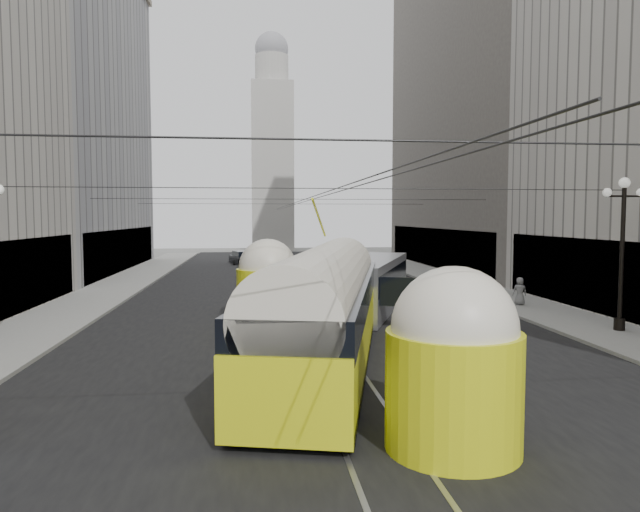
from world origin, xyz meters
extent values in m
cube|color=black|center=(0.00, 32.50, 0.00)|extent=(20.00, 85.00, 0.02)
cube|color=gray|center=(-12.00, 36.00, 0.07)|extent=(4.00, 72.00, 0.15)
cube|color=gray|center=(12.00, 36.00, 0.07)|extent=(4.00, 72.00, 0.15)
cube|color=gray|center=(-0.75, 32.50, 0.00)|extent=(0.12, 85.00, 0.04)
cube|color=gray|center=(0.75, 32.50, 0.00)|extent=(0.12, 85.00, 0.04)
cube|color=black|center=(-14.05, 24.00, 2.00)|extent=(0.10, 18.00, 3.60)
cube|color=#999999|center=(-20.00, 48.00, 14.00)|extent=(12.00, 28.00, 28.00)
cube|color=black|center=(-14.05, 48.00, 2.00)|extent=(0.10, 25.20, 3.60)
cube|color=black|center=(14.05, 22.00, 2.00)|extent=(0.10, 18.00, 3.60)
cube|color=#514C47|center=(20.00, 48.00, 16.00)|extent=(12.00, 32.00, 32.00)
cube|color=black|center=(14.05, 48.00, 2.00)|extent=(0.10, 28.80, 3.60)
cube|color=#B2AFA8|center=(0.00, 80.00, 12.00)|extent=(6.00, 6.00, 24.00)
cylinder|color=#B2AFA8|center=(0.00, 80.00, 26.00)|extent=(4.80, 4.80, 4.00)
sphere|color=gray|center=(0.00, 80.00, 28.96)|extent=(4.80, 4.80, 4.80)
cylinder|color=black|center=(12.60, 18.00, 3.15)|extent=(0.18, 0.18, 6.00)
cylinder|color=black|center=(12.60, 18.00, 0.40)|extent=(0.44, 0.44, 0.50)
cylinder|color=black|center=(12.60, 18.00, 5.75)|extent=(1.60, 0.08, 0.08)
sphere|color=white|center=(12.60, 18.00, 6.30)|extent=(0.44, 0.44, 0.44)
sphere|color=white|center=(11.85, 18.00, 5.90)|extent=(0.36, 0.36, 0.36)
cylinder|color=black|center=(0.00, 4.00, 6.00)|extent=(25.00, 0.03, 0.03)
cylinder|color=black|center=(0.00, 18.00, 6.00)|extent=(25.00, 0.03, 0.03)
cylinder|color=black|center=(0.00, 32.00, 6.00)|extent=(25.00, 0.03, 0.03)
cylinder|color=black|center=(0.00, 46.00, 6.00)|extent=(25.00, 0.03, 0.03)
cylinder|color=black|center=(0.00, 36.00, 5.80)|extent=(0.03, 72.00, 0.03)
cylinder|color=black|center=(0.40, 36.00, 5.80)|extent=(0.03, 72.00, 0.03)
cube|color=#D2D812|center=(-0.24, 14.65, 1.15)|extent=(6.38, 15.60, 1.87)
cube|color=black|center=(-0.24, 14.65, 0.27)|extent=(6.27, 15.15, 0.33)
cube|color=black|center=(-0.24, 14.65, 2.36)|extent=(6.34, 15.38, 0.93)
cylinder|color=silver|center=(-0.24, 14.65, 2.69)|extent=(6.00, 15.30, 2.52)
cylinder|color=#D2D812|center=(1.54, 7.28, 1.26)|extent=(2.85, 2.85, 2.52)
sphere|color=silver|center=(1.54, 7.28, 2.58)|extent=(2.63, 2.63, 2.63)
cylinder|color=#D2D812|center=(-2.02, 22.02, 1.26)|extent=(2.85, 2.85, 2.52)
sphere|color=silver|center=(-2.02, 22.02, 2.58)|extent=(2.63, 2.63, 2.63)
sphere|color=#FFF2BF|center=(1.81, 6.16, 0.93)|extent=(0.36, 0.36, 0.36)
cube|color=gray|center=(3.51, 24.88, 1.38)|extent=(5.99, 10.77, 2.67)
cube|color=black|center=(3.51, 24.88, 1.83)|extent=(5.87, 10.43, 0.98)
cube|color=black|center=(3.51, 19.58, 1.69)|extent=(1.94, 0.84, 1.25)
cylinder|color=black|center=(2.39, 21.30, 0.45)|extent=(0.30, 0.89, 0.89)
cylinder|color=black|center=(4.62, 21.30, 0.45)|extent=(0.30, 0.89, 0.89)
cylinder|color=black|center=(2.39, 28.47, 0.45)|extent=(0.30, 0.89, 0.89)
cylinder|color=black|center=(4.62, 28.47, 0.45)|extent=(0.30, 0.89, 0.89)
cube|color=silver|center=(3.08, 44.81, 0.44)|extent=(2.01, 4.25, 0.73)
cube|color=black|center=(3.08, 44.81, 0.96)|extent=(1.66, 2.38, 0.69)
cylinder|color=black|center=(2.31, 43.40, 0.29)|extent=(0.22, 0.59, 0.59)
cylinder|color=black|center=(3.84, 43.40, 0.29)|extent=(0.22, 0.59, 0.59)
cylinder|color=black|center=(2.31, 46.22, 0.29)|extent=(0.22, 0.59, 0.59)
cylinder|color=black|center=(3.84, 46.22, 0.29)|extent=(0.22, 0.59, 0.59)
cube|color=black|center=(-3.89, 55.09, 0.45)|extent=(2.97, 4.55, 0.75)
cube|color=black|center=(-3.89, 55.09, 0.98)|extent=(2.18, 2.68, 0.71)
cylinder|color=black|center=(-4.67, 53.66, 0.30)|extent=(0.22, 0.60, 0.60)
cylinder|color=black|center=(-3.10, 53.66, 0.30)|extent=(0.22, 0.60, 0.60)
cylinder|color=black|center=(-4.67, 56.53, 0.30)|extent=(0.22, 0.60, 0.60)
cylinder|color=black|center=(-3.10, 56.53, 0.30)|extent=(0.22, 0.60, 0.60)
imported|color=slate|center=(11.58, 24.98, 0.90)|extent=(0.80, 0.58, 1.49)
camera|label=1|loc=(-2.57, -4.06, 4.92)|focal=32.00mm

